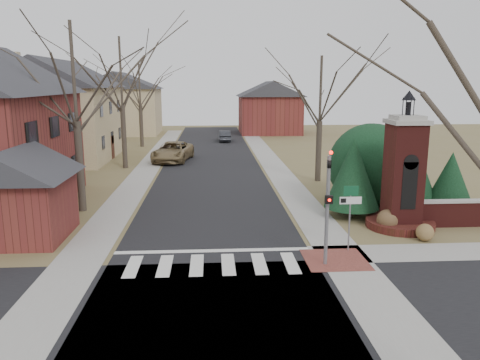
{
  "coord_description": "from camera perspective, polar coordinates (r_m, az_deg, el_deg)",
  "views": [
    {
      "loc": [
        0.01,
        -16.0,
        6.81
      ],
      "look_at": [
        1.37,
        6.0,
        2.21
      ],
      "focal_mm": 35.0,
      "sensor_mm": 36.0,
      "label": 1
    }
  ],
  "objects": [
    {
      "name": "bare_tree_1",
      "position": [
        38.66,
        -14.37,
        13.25
      ],
      "size": [
        8.4,
        8.4,
        11.64
      ],
      "color": "#473D33",
      "rests_on": "ground"
    },
    {
      "name": "evergreen_mid",
      "position": [
        26.71,
        19.65,
        2.03
      ],
      "size": [
        3.4,
        3.4,
        4.7
      ],
      "color": "#473D33",
      "rests_on": "ground"
    },
    {
      "name": "curb_apron",
      "position": [
        18.92,
        11.53,
        -9.52
      ],
      "size": [
        2.4,
        2.4,
        0.02
      ],
      "primitive_type": "cube",
      "color": "brown",
      "rests_on": "ground"
    },
    {
      "name": "sign_post",
      "position": [
        19.45,
        13.28,
        -3.01
      ],
      "size": [
        0.9,
        0.07,
        2.75
      ],
      "color": "slate",
      "rests_on": "ground"
    },
    {
      "name": "bare_tree_3",
      "position": [
        32.86,
        9.83,
        11.41
      ],
      "size": [
        7.0,
        7.0,
        9.7
      ],
      "color": "#473D33",
      "rests_on": "ground"
    },
    {
      "name": "traffic_signal_pole",
      "position": [
        17.63,
        10.66,
        -2.28
      ],
      "size": [
        0.28,
        0.41,
        4.5
      ],
      "color": "slate",
      "rests_on": "ground"
    },
    {
      "name": "evergreen_far",
      "position": [
        26.8,
        24.31,
        0.17
      ],
      "size": [
        2.4,
        2.4,
        3.3
      ],
      "color": "#473D33",
      "rests_on": "ground"
    },
    {
      "name": "ground",
      "position": [
        17.39,
        -3.36,
        -11.29
      ],
      "size": [
        120.0,
        120.0,
        0.0
      ],
      "primitive_type": "plane",
      "color": "brown",
      "rests_on": "ground"
    },
    {
      "name": "garage_left",
      "position": [
        22.66,
        -25.56,
        -1.03
      ],
      "size": [
        4.8,
        4.8,
        4.29
      ],
      "color": "maroon",
      "rests_on": "ground"
    },
    {
      "name": "main_street",
      "position": [
        38.6,
        -3.5,
        1.62
      ],
      "size": [
        8.0,
        70.0,
        0.01
      ],
      "primitive_type": "cube",
      "color": "black",
      "rests_on": "ground"
    },
    {
      "name": "bare_tree_0",
      "position": [
        25.98,
        -19.72,
        13.07
      ],
      "size": [
        8.05,
        8.05,
        11.15
      ],
      "color": "#473D33",
      "rests_on": "ground"
    },
    {
      "name": "sidewalk_left",
      "position": [
        38.95,
        -11.17,
        1.51
      ],
      "size": [
        2.0,
        60.0,
        0.02
      ],
      "primitive_type": "cube",
      "color": "gray",
      "rests_on": "ground"
    },
    {
      "name": "house_distant_right",
      "position": [
        64.57,
        3.61,
        8.96
      ],
      "size": [
        8.8,
        8.8,
        7.3
      ],
      "color": "maroon",
      "rests_on": "ground"
    },
    {
      "name": "sidewalk_right_main",
      "position": [
        38.95,
        4.18,
        1.71
      ],
      "size": [
        2.0,
        60.0,
        0.02
      ],
      "primitive_type": "cube",
      "color": "gray",
      "rests_on": "ground"
    },
    {
      "name": "house_stucco_left",
      "position": [
        45.12,
        -21.19,
        8.19
      ],
      "size": [
        9.8,
        12.8,
        9.28
      ],
      "color": "#CCBD88",
      "rests_on": "ground"
    },
    {
      "name": "brick_gate_monument",
      "position": [
        23.3,
        19.24,
        -0.38
      ],
      "size": [
        3.2,
        3.2,
        6.47
      ],
      "color": "#521A18",
      "rests_on": "ground"
    },
    {
      "name": "pickup_truck",
      "position": [
        41.73,
        -8.2,
        3.45
      ],
      "size": [
        3.75,
        6.45,
        1.69
      ],
      "primitive_type": "imported",
      "rotation": [
        0.0,
        0.0,
        -0.16
      ],
      "color": "olive",
      "rests_on": "ground"
    },
    {
      "name": "house_distant_left",
      "position": [
        65.16,
        -14.35,
        9.18
      ],
      "size": [
        10.8,
        8.8,
        8.53
      ],
      "color": "#CCBD88",
      "rests_on": "ground"
    },
    {
      "name": "bare_tree_2",
      "position": [
        51.55,
        -12.17,
        11.77
      ],
      "size": [
        7.35,
        7.35,
        10.19
      ],
      "color": "#473D33",
      "rests_on": "ground"
    },
    {
      "name": "distant_car",
      "position": [
        55.44,
        -1.88,
        5.39
      ],
      "size": [
        1.35,
        3.85,
        1.27
      ],
      "primitive_type": "imported",
      "rotation": [
        0.0,
        0.0,
        3.14
      ],
      "color": "#2F3137",
      "rests_on": "ground"
    },
    {
      "name": "stop_bar",
      "position": [
        19.52,
        -3.39,
        -8.62
      ],
      "size": [
        8.0,
        0.35,
        0.02
      ],
      "primitive_type": "cube",
      "color": "silver",
      "rests_on": "ground"
    },
    {
      "name": "dry_shrub_left",
      "position": [
        23.06,
        17.55,
        -4.66
      ],
      "size": [
        1.0,
        1.0,
        1.0
      ],
      "primitive_type": "sphere",
      "color": "brown",
      "rests_on": "ground"
    },
    {
      "name": "cross_street",
      "position": [
        14.67,
        -3.31,
        -15.87
      ],
      "size": [
        120.0,
        8.0,
        0.01
      ],
      "primitive_type": "cube",
      "color": "black",
      "rests_on": "ground"
    },
    {
      "name": "evergreen_near",
      "position": [
        24.51,
        13.58,
        0.85
      ],
      "size": [
        2.8,
        2.8,
        4.1
      ],
      "color": "#473D33",
      "rests_on": "ground"
    },
    {
      "name": "dry_shrub_right",
      "position": [
        22.1,
        21.62,
        -5.97
      ],
      "size": [
        0.77,
        0.77,
        0.77
      ],
      "primitive_type": "sphere",
      "color": "brown",
      "rests_on": "ground"
    },
    {
      "name": "crosswalk_zone",
      "position": [
        18.12,
        -3.37,
        -10.28
      ],
      "size": [
        8.0,
        2.2,
        0.02
      ],
      "primitive_type": "cube",
      "color": "silver",
      "rests_on": "ground"
    },
    {
      "name": "evergreen_mass",
      "position": [
        27.39,
        15.68,
        2.08
      ],
      "size": [
        4.8,
        4.8,
        4.8
      ],
      "primitive_type": "sphere",
      "color": "black",
      "rests_on": "ground"
    }
  ]
}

